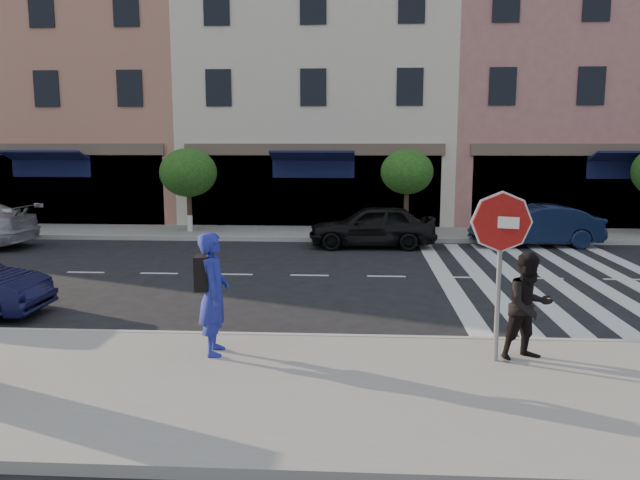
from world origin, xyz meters
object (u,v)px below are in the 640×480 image
(walker, at_px, (529,307))
(car_far_right, at_px, (536,225))
(car_far_mid, at_px, (372,226))
(stop_sign, at_px, (501,239))
(photographer, at_px, (214,294))

(walker, bearing_deg, car_far_right, 51.75)
(car_far_mid, xyz_separation_m, car_far_right, (5.45, 0.58, -0.02))
(stop_sign, bearing_deg, car_far_right, 92.11)
(photographer, bearing_deg, car_far_right, -41.41)
(photographer, relative_size, walker, 1.17)
(photographer, distance_m, car_far_right, 14.21)
(walker, height_order, car_far_right, walker)
(walker, xyz_separation_m, car_far_mid, (-2.14, 11.02, -0.27))
(stop_sign, height_order, car_far_right, stop_sign)
(photographer, height_order, walker, photographer)
(photographer, height_order, car_far_right, photographer)
(stop_sign, distance_m, car_far_right, 12.39)
(car_far_mid, relative_size, car_far_right, 0.99)
(photographer, xyz_separation_m, walker, (4.85, 0.03, -0.14))
(car_far_mid, bearing_deg, walker, 8.65)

